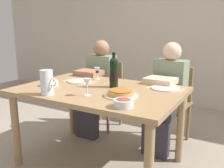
{
  "coord_description": "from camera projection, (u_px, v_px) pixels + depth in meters",
  "views": [
    {
      "loc": [
        1.2,
        -1.85,
        1.31
      ],
      "look_at": [
        0.09,
        0.08,
        0.8
      ],
      "focal_mm": 39.41,
      "sensor_mm": 36.0,
      "label": 1
    }
  ],
  "objects": [
    {
      "name": "ground_plane",
      "position": [
        100.0,
        163.0,
        2.44
      ],
      "size": [
        8.0,
        8.0,
        0.0
      ],
      "primitive_type": "plane",
      "color": "gray"
    },
    {
      "name": "back_wall",
      "position": [
        175.0,
        22.0,
        4.16
      ],
      "size": [
        8.0,
        0.1,
        2.8
      ],
      "primitive_type": "cube",
      "color": "beige",
      "rests_on": "ground"
    },
    {
      "name": "dining_table",
      "position": [
        99.0,
        98.0,
        2.29
      ],
      "size": [
        1.5,
        1.0,
        0.76
      ],
      "color": "#9E7A51",
      "rests_on": "ground"
    },
    {
      "name": "wine_bottle",
      "position": [
        114.0,
        73.0,
        2.29
      ],
      "size": [
        0.08,
        0.08,
        0.33
      ],
      "color": "black",
      "rests_on": "dining_table"
    },
    {
      "name": "water_pitcher",
      "position": [
        47.0,
        84.0,
        2.04
      ],
      "size": [
        0.16,
        0.11,
        0.21
      ],
      "color": "silver",
      "rests_on": "dining_table"
    },
    {
      "name": "baked_tart",
      "position": [
        121.0,
        93.0,
        2.02
      ],
      "size": [
        0.28,
        0.28,
        0.06
      ],
      "color": "silver",
      "rests_on": "dining_table"
    },
    {
      "name": "salad_bowl",
      "position": [
        124.0,
        102.0,
        1.73
      ],
      "size": [
        0.14,
        0.14,
        0.07
      ],
      "color": "silver",
      "rests_on": "dining_table"
    },
    {
      "name": "olive_bowl",
      "position": [
        50.0,
        83.0,
        2.38
      ],
      "size": [
        0.15,
        0.15,
        0.06
      ],
      "color": "silver",
      "rests_on": "dining_table"
    },
    {
      "name": "wine_glass_left_diner",
      "position": [
        97.0,
        71.0,
        2.66
      ],
      "size": [
        0.07,
        0.07,
        0.13
      ],
      "color": "silver",
      "rests_on": "dining_table"
    },
    {
      "name": "wine_glass_right_diner",
      "position": [
        87.0,
        83.0,
        2.02
      ],
      "size": [
        0.07,
        0.07,
        0.15
      ],
      "color": "silver",
      "rests_on": "dining_table"
    },
    {
      "name": "dinner_plate_left_setting",
      "position": [
        166.0,
        88.0,
        2.26
      ],
      "size": [
        0.26,
        0.26,
        0.01
      ],
      "primitive_type": "cylinder",
      "color": "silver",
      "rests_on": "dining_table"
    },
    {
      "name": "dinner_plate_right_setting",
      "position": [
        79.0,
        81.0,
        2.56
      ],
      "size": [
        0.25,
        0.25,
        0.01
      ],
      "primitive_type": "cylinder",
      "color": "silver",
      "rests_on": "dining_table"
    },
    {
      "name": "fork_left_setting",
      "position": [
        150.0,
        87.0,
        2.34
      ],
      "size": [
        0.03,
        0.16,
        0.0
      ],
      "primitive_type": "cube",
      "rotation": [
        0.0,
        0.0,
        1.48
      ],
      "color": "silver",
      "rests_on": "dining_table"
    },
    {
      "name": "knife_left_setting",
      "position": [
        182.0,
        91.0,
        2.19
      ],
      "size": [
        0.01,
        0.18,
        0.0
      ],
      "primitive_type": "cube",
      "rotation": [
        0.0,
        0.0,
        1.56
      ],
      "color": "silver",
      "rests_on": "dining_table"
    },
    {
      "name": "knife_right_setting",
      "position": [
        91.0,
        83.0,
        2.49
      ],
      "size": [
        0.01,
        0.18,
        0.0
      ],
      "primitive_type": "cube",
      "rotation": [
        0.0,
        0.0,
        1.58
      ],
      "color": "silver",
      "rests_on": "dining_table"
    },
    {
      "name": "spoon_right_setting",
      "position": [
        68.0,
        80.0,
        2.63
      ],
      "size": [
        0.03,
        0.16,
        0.0
      ],
      "primitive_type": "cube",
      "rotation": [
        0.0,
        0.0,
        1.5
      ],
      "color": "silver",
      "rests_on": "dining_table"
    },
    {
      "name": "chair_left",
      "position": [
        107.0,
        90.0,
        3.3
      ],
      "size": [
        0.4,
        0.4,
        0.87
      ],
      "rotation": [
        0.0,
        0.0,
        3.14
      ],
      "color": "olive",
      "rests_on": "ground"
    },
    {
      "name": "diner_left",
      "position": [
        97.0,
        84.0,
        3.07
      ],
      "size": [
        0.34,
        0.5,
        1.16
      ],
      "rotation": [
        0.0,
        0.0,
        3.14
      ],
      "color": "gray",
      "rests_on": "ground"
    },
    {
      "name": "chair_right",
      "position": [
        173.0,
        99.0,
        2.86
      ],
      "size": [
        0.43,
        0.43,
        0.87
      ],
      "rotation": [
        0.0,
        0.0,
        3.07
      ],
      "color": "olive",
      "rests_on": "ground"
    },
    {
      "name": "diner_right",
      "position": [
        166.0,
        94.0,
        2.64
      ],
      "size": [
        0.36,
        0.52,
        1.16
      ],
      "rotation": [
        0.0,
        0.0,
        3.07
      ],
      "color": "gray",
      "rests_on": "ground"
    }
  ]
}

